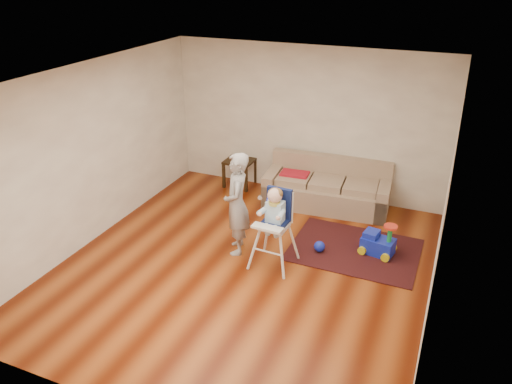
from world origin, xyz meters
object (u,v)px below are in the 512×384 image
at_px(toy_ball, 319,246).
at_px(adult, 237,204).
at_px(sofa, 327,185).
at_px(ride_on_toy, 379,238).
at_px(high_chair, 274,229).
at_px(side_table, 240,172).

height_order(toy_ball, adult, adult).
height_order(sofa, adult, adult).
xyz_separation_m(toy_ball, adult, (-1.15, -0.42, 0.68)).
height_order(ride_on_toy, high_chair, high_chair).
xyz_separation_m(toy_ball, high_chair, (-0.52, -0.56, 0.48)).
distance_m(side_table, high_chair, 2.83).
relative_size(sofa, ride_on_toy, 4.32).
distance_m(side_table, toy_ball, 2.75).
bearing_deg(sofa, ride_on_toy, -51.85).
relative_size(sofa, adult, 1.42).
relative_size(side_table, adult, 0.34).
bearing_deg(adult, sofa, 133.53).
relative_size(toy_ball, adult, 0.11).
bearing_deg(sofa, high_chair, -99.64).
distance_m(sofa, high_chair, 2.10).
height_order(sofa, high_chair, high_chair).
relative_size(sofa, high_chair, 1.83).
bearing_deg(adult, ride_on_toy, 86.58).
bearing_deg(high_chair, toy_ball, 50.20).
distance_m(toy_ball, adult, 1.41).
distance_m(toy_ball, high_chair, 0.90).
relative_size(side_table, toy_ball, 3.17).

